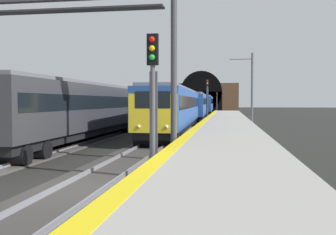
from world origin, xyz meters
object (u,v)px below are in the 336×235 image
Objects in this scene: train_adjacent_platform at (148,105)px; railway_signal_near at (153,92)px; catenary_mast_near at (252,90)px; railway_signal_far at (217,100)px; railway_signal_mid at (207,97)px; train_main_approaching at (196,105)px; overhead_signal_gantry at (76,33)px.

train_adjacent_platform is 32.85m from railway_signal_near.
train_adjacent_platform is at bearing 57.99° from catenary_mast_near.
catenary_mast_near reaches higher than train_adjacent_platform.
railway_signal_near is 1.01× the size of railway_signal_far.
railway_signal_far is at bearing -180.00° from railway_signal_mid.
catenary_mast_near is at bearing 5.05° from railway_signal_far.
train_main_approaching is 35.43m from overhead_signal_gantry.
railway_signal_far is (44.10, 0.00, -0.29)m from railway_signal_mid.
train_adjacent_platform is at bearing -167.74° from railway_signal_near.
railway_signal_mid is at bearing -180.00° from railway_signal_near.
railway_signal_near is 0.53× the size of overhead_signal_gantry.
train_main_approaching is at bearing -155.17° from railway_signal_mid.
overhead_signal_gantry is at bearing -3.32° from railway_signal_far.
catenary_mast_near is at bearing -23.94° from overhead_signal_gantry.
railway_signal_mid is 44.10m from railway_signal_far.
railway_signal_near is 0.67× the size of catenary_mast_near.
railway_signal_near is (-39.11, -1.78, 0.84)m from train_main_approaching.
railway_signal_near is at bearing -132.15° from overhead_signal_gantry.
railway_signal_near reaches higher than train_main_approaching.
train_adjacent_platform is 11.43× the size of railway_signal_mid.
train_main_approaching is 12.67× the size of railway_signal_near.
train_main_approaching is 11.51× the size of railway_signal_mid.
overhead_signal_gantry reaches higher than train_main_approaching.
overhead_signal_gantry is at bearing -174.95° from train_adjacent_platform.
catenary_mast_near is at bearing 23.28° from train_main_approaching.
railway_signal_mid is at bearing -65.77° from train_adjacent_platform.
train_adjacent_platform is 28.48m from overhead_signal_gantry.
railway_signal_mid is 0.74× the size of catenary_mast_near.
train_main_approaching is 12.79× the size of railway_signal_far.
overhead_signal_gantry reaches higher than railway_signal_mid.
overhead_signal_gantry reaches higher than railway_signal_near.
railway_signal_far is (47.27, -6.98, 0.66)m from train_adjacent_platform.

